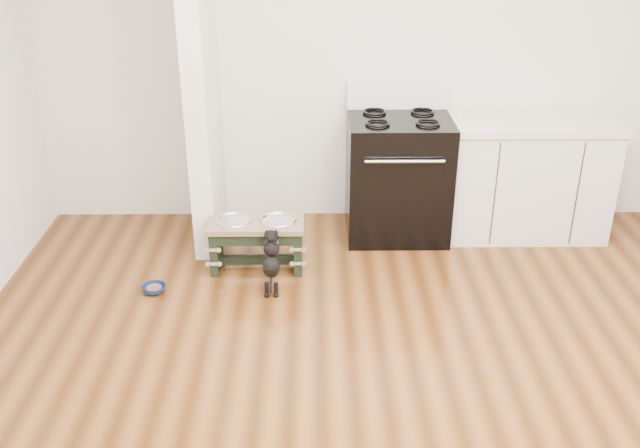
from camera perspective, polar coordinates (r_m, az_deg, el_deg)
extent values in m
plane|color=#45230C|center=(3.81, 5.64, -15.12)|extent=(5.00, 5.00, 0.00)
plane|color=silver|center=(5.50, 3.61, 13.75)|extent=(5.00, 0.00, 5.00)
cube|color=silver|center=(5.15, -9.56, 12.64)|extent=(0.15, 0.80, 2.70)
cube|color=black|center=(5.45, 6.22, 3.74)|extent=(0.76, 0.65, 0.92)
cube|color=black|center=(5.19, 6.56, 1.85)|extent=(0.58, 0.02, 0.50)
cylinder|color=silver|center=(5.03, 6.79, 5.00)|extent=(0.56, 0.02, 0.02)
cube|color=white|center=(5.53, 6.19, 10.30)|extent=(0.76, 0.08, 0.22)
torus|color=black|center=(5.14, 4.63, 8.05)|extent=(0.18, 0.18, 0.02)
torus|color=black|center=(5.19, 8.63, 7.99)|extent=(0.18, 0.18, 0.02)
torus|color=black|center=(5.41, 4.38, 8.95)|extent=(0.18, 0.18, 0.02)
torus|color=black|center=(5.45, 8.20, 8.89)|extent=(0.18, 0.18, 0.02)
cube|color=silver|center=(5.68, 16.06, 3.47)|extent=(1.20, 0.60, 0.86)
cube|color=beige|center=(5.53, 16.63, 7.83)|extent=(1.24, 0.64, 0.05)
cube|color=black|center=(5.61, 16.28, -1.14)|extent=(1.20, 0.06, 0.10)
cube|color=black|center=(5.08, -8.31, -1.77)|extent=(0.05, 0.32, 0.33)
cube|color=black|center=(5.04, -1.75, -1.76)|extent=(0.05, 0.32, 0.33)
cube|color=black|center=(4.87, -5.22, -1.28)|extent=(0.53, 0.03, 0.08)
cube|color=black|center=(5.10, -5.00, -2.85)|extent=(0.53, 0.05, 0.05)
cube|color=brown|center=(4.97, -5.13, 0.09)|extent=(0.66, 0.35, 0.04)
cylinder|color=silver|center=(4.98, -6.89, 0.10)|extent=(0.23, 0.23, 0.04)
cylinder|color=silver|center=(4.96, -3.35, 0.11)|extent=(0.23, 0.23, 0.04)
torus|color=silver|center=(4.97, -6.91, 0.32)|extent=(0.26, 0.26, 0.02)
torus|color=silver|center=(4.95, -3.36, 0.34)|extent=(0.26, 0.26, 0.02)
cylinder|color=black|center=(4.74, -4.30, -5.25)|extent=(0.03, 0.03, 0.10)
cylinder|color=black|center=(4.74, -3.53, -5.25)|extent=(0.03, 0.03, 0.10)
sphere|color=black|center=(4.76, -4.29, -5.71)|extent=(0.04, 0.04, 0.04)
sphere|color=black|center=(4.75, -3.52, -5.71)|extent=(0.04, 0.04, 0.04)
ellipsoid|color=black|center=(4.73, -3.92, -3.49)|extent=(0.12, 0.27, 0.24)
sphere|color=black|center=(4.76, -3.90, -1.99)|extent=(0.11, 0.11, 0.11)
sphere|color=black|center=(4.76, -3.91, -1.04)|extent=(0.09, 0.09, 0.09)
sphere|color=black|center=(4.82, -4.23, -0.70)|extent=(0.03, 0.03, 0.03)
sphere|color=black|center=(4.81, -3.50, -0.69)|extent=(0.03, 0.03, 0.03)
cylinder|color=black|center=(4.68, -3.96, -4.94)|extent=(0.02, 0.08, 0.09)
torus|color=#EA4587|center=(4.76, -3.90, -1.50)|extent=(0.09, 0.06, 0.08)
imported|color=navy|center=(4.91, -13.15, -5.09)|extent=(0.16, 0.16, 0.05)
cylinder|color=#573118|center=(4.91, -13.15, -5.05)|extent=(0.10, 0.10, 0.02)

